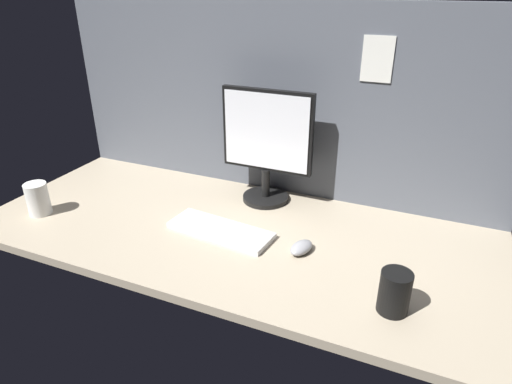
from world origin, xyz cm
name	(u,v)px	position (x,y,z in cm)	size (l,w,h in cm)	color
ground_plane	(234,231)	(0.00, 0.00, -1.50)	(180.00, 80.00, 3.00)	tan
cubicle_wall_back	(274,101)	(0.04, 37.50, 36.57)	(180.00, 5.50, 73.10)	#565B66
monitor	(267,143)	(2.10, 25.12, 23.57)	(35.42, 18.00, 43.76)	black
keyboard	(220,230)	(-2.68, -5.24, 1.00)	(37.00, 13.00, 2.00)	silver
mouse	(301,248)	(26.65, -5.49, 1.70)	(5.60, 9.60, 3.40)	#99999E
mug_black_travel	(395,292)	(57.25, -22.28, 5.97)	(8.22, 8.22, 11.95)	black
mug_ceramic_white	(38,199)	(-71.05, -19.20, 6.06)	(8.05, 8.05, 12.12)	white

